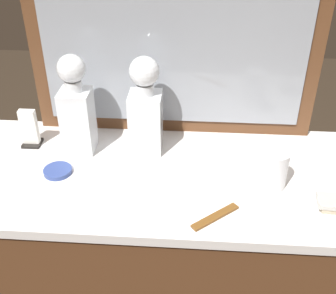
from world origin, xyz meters
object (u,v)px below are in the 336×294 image
object	(u,v)px
crystal_decanter_rear	(77,114)
crystal_decanter_left	(146,115)
crystal_tumbler_far_right	(273,170)
porcelain_dish	(58,171)
napkin_holder	(30,130)
tortoiseshell_comb	(215,217)

from	to	relation	value
crystal_decanter_rear	crystal_decanter_left	bearing A→B (deg)	4.20
crystal_decanter_left	crystal_tumbler_far_right	size ratio (longest dim) A/B	2.72
crystal_decanter_rear	porcelain_dish	world-z (taller)	crystal_decanter_rear
porcelain_dish	napkin_holder	size ratio (longest dim) A/B	0.67
crystal_tumbler_far_right	tortoiseshell_comb	size ratio (longest dim) A/B	0.90
crystal_decanter_rear	crystal_tumbler_far_right	world-z (taller)	crystal_decanter_rear
napkin_holder	crystal_decanter_left	bearing A→B (deg)	0.30
porcelain_dish	tortoiseshell_comb	xyz separation A→B (m)	(0.41, -0.14, -0.00)
crystal_decanter_rear	porcelain_dish	distance (m)	0.16
crystal_decanter_rear	porcelain_dish	bearing A→B (deg)	-106.37
crystal_tumbler_far_right	tortoiseshell_comb	world-z (taller)	crystal_tumbler_far_right
crystal_decanter_rear	napkin_holder	xyz separation A→B (m)	(-0.15, 0.01, -0.07)
crystal_tumbler_far_right	napkin_holder	distance (m)	0.67
crystal_decanter_left	tortoiseshell_comb	world-z (taller)	crystal_decanter_left
crystal_decanter_rear	tortoiseshell_comb	distance (m)	0.47
crystal_decanter_rear	crystal_decanter_left	size ratio (longest dim) A/B	1.02
crystal_decanter_left	tortoiseshell_comb	xyz separation A→B (m)	(0.19, -0.27, -0.11)
crystal_decanter_left	crystal_tumbler_far_right	xyz separation A→B (m)	(0.33, -0.14, -0.06)
porcelain_dish	tortoiseshell_comb	size ratio (longest dim) A/B	0.66
napkin_holder	crystal_decanter_rear	bearing A→B (deg)	-4.63
crystal_decanter_rear	tortoiseshell_comb	bearing A→B (deg)	-34.87
porcelain_dish	napkin_holder	distance (m)	0.17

